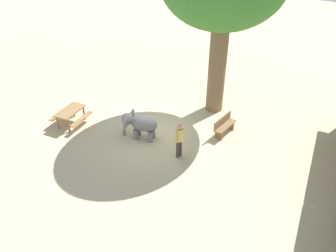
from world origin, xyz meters
TOP-DOWN VIEW (x-y plane):
  - ground_plane at (0.00, 0.00)m, footprint 60.00×60.00m
  - elephant at (0.60, -0.31)m, footprint 1.17×1.76m
  - person_handler at (1.10, 1.84)m, footprint 0.50×0.32m
  - wooden_bench at (-1.35, 3.04)m, footprint 1.45×0.71m
  - picnic_table_near at (1.03, -3.93)m, footprint 1.52×1.50m

SIDE VIEW (x-z plane):
  - ground_plane at x=0.00m, z-range 0.00..0.00m
  - wooden_bench at x=-1.35m, z-range 0.03..0.91m
  - picnic_table_near at x=1.03m, z-range 0.20..0.98m
  - elephant at x=0.60m, z-range 0.17..1.37m
  - person_handler at x=1.10m, z-range 0.14..1.76m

